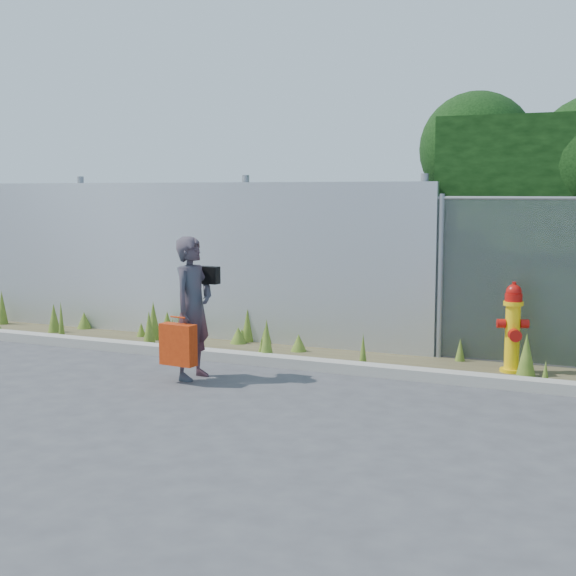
# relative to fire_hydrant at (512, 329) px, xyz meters

# --- Properties ---
(ground) EXTENTS (80.00, 80.00, 0.00)m
(ground) POSITION_rel_fire_hydrant_xyz_m (-2.01, -2.52, -0.51)
(ground) COLOR #3E3E41
(ground) RESTS_ON ground
(curb) EXTENTS (16.00, 0.22, 0.12)m
(curb) POSITION_rel_fire_hydrant_xyz_m (-2.01, -0.72, -0.45)
(curb) COLOR #9A958B
(curb) RESTS_ON ground
(weed_strip) EXTENTS (16.00, 1.31, 0.55)m
(weed_strip) POSITION_rel_fire_hydrant_xyz_m (-2.21, -0.04, -0.38)
(weed_strip) COLOR #49412A
(weed_strip) RESTS_ON ground
(corrugated_fence) EXTENTS (8.50, 0.21, 2.30)m
(corrugated_fence) POSITION_rel_fire_hydrant_xyz_m (-5.25, 0.49, 0.59)
(corrugated_fence) COLOR silver
(corrugated_fence) RESTS_ON ground
(fire_hydrant) EXTENTS (0.35, 0.32, 1.06)m
(fire_hydrant) POSITION_rel_fire_hydrant_xyz_m (0.00, 0.00, 0.00)
(fire_hydrant) COLOR yellow
(fire_hydrant) RESTS_ON ground
(woman) EXTENTS (0.43, 0.61, 1.59)m
(woman) POSITION_rel_fire_hydrant_xyz_m (-3.22, -1.68, 0.28)
(woman) COLOR #0E505D
(woman) RESTS_ON ground
(red_tote_bag) EXTENTS (0.41, 0.15, 0.53)m
(red_tote_bag) POSITION_rel_fire_hydrant_xyz_m (-3.24, -1.96, -0.08)
(red_tote_bag) COLOR #AA2709
(black_shoulder_bag) EXTENTS (0.26, 0.11, 0.20)m
(black_shoulder_bag) POSITION_rel_fire_hydrant_xyz_m (-3.16, -1.43, 0.63)
(black_shoulder_bag) COLOR black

